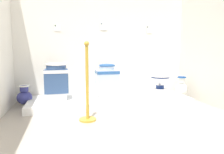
# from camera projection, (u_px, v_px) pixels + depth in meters

# --- Properties ---
(ground_plane) EXTENTS (5.24, 5.60, 0.02)m
(ground_plane) POSITION_uv_depth(u_px,v_px,m) (142.00, 140.00, 2.16)
(ground_plane) COLOR #A3998C
(wall_back) EXTENTS (3.44, 0.06, 2.84)m
(wall_back) POSITION_uv_depth(u_px,v_px,m) (104.00, 24.00, 3.95)
(wall_back) COLOR white
(wall_back) RESTS_ON ground_plane
(display_platform) EXTENTS (2.71, 0.89, 0.11)m
(display_platform) POSITION_uv_depth(u_px,v_px,m) (110.00, 100.00, 3.63)
(display_platform) COLOR white
(display_platform) RESTS_ON ground_plane
(plinth_block_pale_glazed) EXTENTS (0.30, 0.32, 0.12)m
(plinth_block_pale_glazed) POSITION_uv_depth(u_px,v_px,m) (57.00, 96.00, 3.46)
(plinth_block_pale_glazed) COLOR white
(plinth_block_pale_glazed) RESTS_ON display_platform
(antique_toilet_pale_glazed) EXTENTS (0.38, 0.35, 0.48)m
(antique_toilet_pale_glazed) POSITION_uv_depth(u_px,v_px,m) (56.00, 77.00, 3.43)
(antique_toilet_pale_glazed) COLOR navy
(antique_toilet_pale_glazed) RESTS_ON plinth_block_pale_glazed
(plinth_block_broad_patterned) EXTENTS (0.33, 0.35, 0.09)m
(plinth_block_broad_patterned) POSITION_uv_depth(u_px,v_px,m) (107.00, 94.00, 3.71)
(plinth_block_broad_patterned) COLOR white
(plinth_block_broad_patterned) RESTS_ON display_platform
(antique_toilet_broad_patterned) EXTENTS (0.39, 0.32, 0.48)m
(antique_toilet_broad_patterned) POSITION_uv_depth(u_px,v_px,m) (107.00, 78.00, 3.67)
(antique_toilet_broad_patterned) COLOR silver
(antique_toilet_broad_patterned) RESTS_ON plinth_block_broad_patterned
(plinth_block_tall_cobalt) EXTENTS (0.39, 0.30, 0.07)m
(plinth_block_tall_cobalt) POSITION_uv_depth(u_px,v_px,m) (160.00, 93.00, 3.78)
(plinth_block_tall_cobalt) COLOR white
(plinth_block_tall_cobalt) RESTS_ON display_platform
(antique_toilet_tall_cobalt) EXTENTS (0.34, 0.34, 0.31)m
(antique_toilet_tall_cobalt) POSITION_uv_depth(u_px,v_px,m) (160.00, 81.00, 3.75)
(antique_toilet_tall_cobalt) COLOR white
(antique_toilet_tall_cobalt) RESTS_ON plinth_block_tall_cobalt
(info_placard_first) EXTENTS (0.11, 0.01, 0.11)m
(info_placard_first) POSITION_uv_depth(u_px,v_px,m) (57.00, 28.00, 3.73)
(info_placard_first) COLOR white
(info_placard_second) EXTENTS (0.12, 0.01, 0.14)m
(info_placard_second) POSITION_uv_depth(u_px,v_px,m) (103.00, 26.00, 3.91)
(info_placard_second) COLOR white
(info_placard_third) EXTENTS (0.11, 0.01, 0.15)m
(info_placard_third) POSITION_uv_depth(u_px,v_px,m) (149.00, 29.00, 4.13)
(info_placard_third) COLOR white
(decorative_vase_spare) EXTENTS (0.25, 0.25, 0.35)m
(decorative_vase_spare) POSITION_uv_depth(u_px,v_px,m) (24.00, 96.00, 3.46)
(decorative_vase_spare) COLOR white
(decorative_vase_spare) RESTS_ON ground_plane
(decorative_vase_companion) EXTENTS (0.22, 0.22, 0.43)m
(decorative_vase_companion) POSITION_uv_depth(u_px,v_px,m) (181.00, 89.00, 3.99)
(decorative_vase_companion) COLOR navy
(decorative_vase_companion) RESTS_ON ground_plane
(stanchion_post_near_left) EXTENTS (0.22, 0.22, 1.04)m
(stanchion_post_near_left) POSITION_uv_depth(u_px,v_px,m) (87.00, 95.00, 2.70)
(stanchion_post_near_left) COLOR gold
(stanchion_post_near_left) RESTS_ON ground_plane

